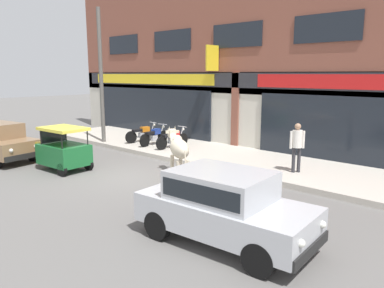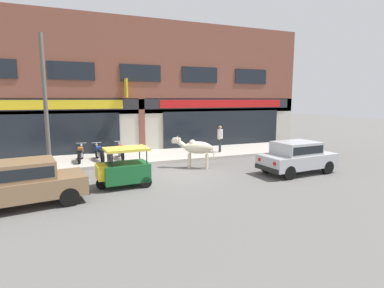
{
  "view_description": "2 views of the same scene",
  "coord_description": "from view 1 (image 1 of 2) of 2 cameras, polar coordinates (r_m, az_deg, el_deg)",
  "views": [
    {
      "loc": [
        9.67,
        -7.49,
        3.33
      ],
      "look_at": [
        1.91,
        1.0,
        1.16
      ],
      "focal_mm": 35.0,
      "sensor_mm": 36.0,
      "label": 1
    },
    {
      "loc": [
        -3.98,
        -12.54,
        3.37
      ],
      "look_at": [
        1.41,
        1.0,
        1.17
      ],
      "focal_mm": 28.0,
      "sensor_mm": 36.0,
      "label": 2
    }
  ],
  "objects": [
    {
      "name": "ground_plane",
      "position": [
        12.68,
        -9.49,
        -4.7
      ],
      "size": [
        90.0,
        90.0,
        0.0
      ],
      "primitive_type": "plane",
      "color": "#605E5B"
    },
    {
      "name": "sidewalk",
      "position": [
        15.41,
        2.45,
        -1.47
      ],
      "size": [
        19.0,
        3.73,
        0.18
      ],
      "primitive_type": "cube",
      "color": "#B7AFA3",
      "rests_on": "ground"
    },
    {
      "name": "shop_building",
      "position": [
        16.76,
        7.33,
        12.5
      ],
      "size": [
        23.0,
        1.4,
        8.22
      ],
      "color": "brown",
      "rests_on": "ground"
    },
    {
      "name": "cow",
      "position": [
        11.83,
        -2.04,
        -0.66
      ],
      "size": [
        1.9,
        1.37,
        1.61
      ],
      "color": "beige",
      "rests_on": "ground"
    },
    {
      "name": "car_0",
      "position": [
        7.49,
        4.8,
        -8.99
      ],
      "size": [
        3.7,
        1.84,
        1.46
      ],
      "color": "black",
      "rests_on": "ground"
    },
    {
      "name": "auto_rickshaw",
      "position": [
        13.8,
        -19.12,
        -1.07
      ],
      "size": [
        2.03,
        1.28,
        1.52
      ],
      "color": "black",
      "rests_on": "ground"
    },
    {
      "name": "motorcycle_0",
      "position": [
        17.69,
        -7.53,
        1.58
      ],
      "size": [
        0.55,
        1.81,
        0.88
      ],
      "color": "black",
      "rests_on": "sidewalk"
    },
    {
      "name": "motorcycle_1",
      "position": [
        16.91,
        -5.81,
        1.2
      ],
      "size": [
        0.52,
        1.81,
        0.88
      ],
      "color": "black",
      "rests_on": "sidewalk"
    },
    {
      "name": "motorcycle_2",
      "position": [
        16.14,
        -3.01,
        0.79
      ],
      "size": [
        0.52,
        1.81,
        0.88
      ],
      "color": "black",
      "rests_on": "sidewalk"
    },
    {
      "name": "pedestrian",
      "position": [
        12.43,
        15.72,
        0.24
      ],
      "size": [
        0.35,
        0.4,
        1.6
      ],
      "color": "#2D2D33",
      "rests_on": "sidewalk"
    },
    {
      "name": "utility_pole",
      "position": [
        17.83,
        -13.69,
        9.97
      ],
      "size": [
        0.18,
        0.18,
        6.05
      ],
      "primitive_type": "cylinder",
      "color": "#595651",
      "rests_on": "sidewalk"
    }
  ]
}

